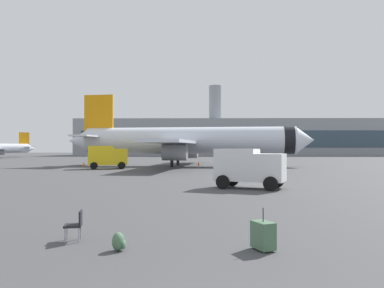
{
  "coord_description": "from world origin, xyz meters",
  "views": [
    {
      "loc": [
        -0.01,
        -4.16,
        2.68
      ],
      "look_at": [
        -0.51,
        30.42,
        3.0
      ],
      "focal_mm": 35.85,
      "sensor_mm": 36.0,
      "label": 1
    }
  ],
  "objects_px": {
    "service_truck": "(107,156)",
    "safety_cone_near": "(121,163)",
    "rolling_suitcase": "(263,235)",
    "gate_chair": "(76,223)",
    "safety_cone_outer": "(247,162)",
    "traveller_backpack": "(119,242)",
    "cargo_van": "(249,166)",
    "airplane_at_gate": "(187,141)",
    "safety_cone_far": "(199,163)",
    "safety_cone_mid": "(84,164)"
  },
  "relations": [
    {
      "from": "safety_cone_far",
      "to": "rolling_suitcase",
      "type": "height_order",
      "value": "rolling_suitcase"
    },
    {
      "from": "airplane_at_gate",
      "to": "safety_cone_near",
      "type": "height_order",
      "value": "airplane_at_gate"
    },
    {
      "from": "safety_cone_near",
      "to": "traveller_backpack",
      "type": "distance_m",
      "value": 48.49
    },
    {
      "from": "service_truck",
      "to": "traveller_backpack",
      "type": "xyz_separation_m",
      "value": [
        9.37,
        -38.27,
        -1.37
      ]
    },
    {
      "from": "rolling_suitcase",
      "to": "gate_chair",
      "type": "distance_m",
      "value": 5.29
    },
    {
      "from": "cargo_van",
      "to": "safety_cone_far",
      "type": "distance_m",
      "value": 32.5
    },
    {
      "from": "cargo_van",
      "to": "gate_chair",
      "type": "distance_m",
      "value": 15.85
    },
    {
      "from": "rolling_suitcase",
      "to": "traveller_backpack",
      "type": "height_order",
      "value": "rolling_suitcase"
    },
    {
      "from": "cargo_van",
      "to": "rolling_suitcase",
      "type": "distance_m",
      "value": 15.28
    },
    {
      "from": "safety_cone_far",
      "to": "traveller_backpack",
      "type": "bearing_deg",
      "value": -92.67
    },
    {
      "from": "safety_cone_far",
      "to": "airplane_at_gate",
      "type": "bearing_deg",
      "value": -122.36
    },
    {
      "from": "service_truck",
      "to": "traveller_backpack",
      "type": "distance_m",
      "value": 39.42
    },
    {
      "from": "cargo_van",
      "to": "safety_cone_outer",
      "type": "bearing_deg",
      "value": 82.98
    },
    {
      "from": "airplane_at_gate",
      "to": "rolling_suitcase",
      "type": "bearing_deg",
      "value": -85.91
    },
    {
      "from": "service_truck",
      "to": "traveller_backpack",
      "type": "bearing_deg",
      "value": -76.24
    },
    {
      "from": "cargo_van",
      "to": "rolling_suitcase",
      "type": "xyz_separation_m",
      "value": [
        -1.68,
        -15.15,
        -1.06
      ]
    },
    {
      "from": "cargo_van",
      "to": "traveller_backpack",
      "type": "bearing_deg",
      "value": -109.57
    },
    {
      "from": "safety_cone_mid",
      "to": "gate_chair",
      "type": "bearing_deg",
      "value": -73.62
    },
    {
      "from": "rolling_suitcase",
      "to": "traveller_backpack",
      "type": "relative_size",
      "value": 2.29
    },
    {
      "from": "airplane_at_gate",
      "to": "gate_chair",
      "type": "xyz_separation_m",
      "value": [
        -2.0,
        -43.93,
        -3.16
      ]
    },
    {
      "from": "cargo_van",
      "to": "rolling_suitcase",
      "type": "height_order",
      "value": "cargo_van"
    },
    {
      "from": "service_truck",
      "to": "safety_cone_near",
      "type": "xyz_separation_m",
      "value": [
        -0.16,
        9.28,
        -1.25
      ]
    },
    {
      "from": "airplane_at_gate",
      "to": "rolling_suitcase",
      "type": "relative_size",
      "value": 32.51
    },
    {
      "from": "safety_cone_outer",
      "to": "rolling_suitcase",
      "type": "height_order",
      "value": "rolling_suitcase"
    },
    {
      "from": "safety_cone_mid",
      "to": "traveller_backpack",
      "type": "height_order",
      "value": "safety_cone_mid"
    },
    {
      "from": "safety_cone_far",
      "to": "safety_cone_outer",
      "type": "distance_m",
      "value": 7.87
    },
    {
      "from": "airplane_at_gate",
      "to": "safety_cone_far",
      "type": "height_order",
      "value": "airplane_at_gate"
    },
    {
      "from": "airplane_at_gate",
      "to": "safety_cone_far",
      "type": "xyz_separation_m",
      "value": [
        1.67,
        2.63,
        -3.33
      ]
    },
    {
      "from": "service_truck",
      "to": "safety_cone_near",
      "type": "relative_size",
      "value": 7.07
    },
    {
      "from": "safety_cone_mid",
      "to": "gate_chair",
      "type": "xyz_separation_m",
      "value": [
        12.95,
        -44.07,
        0.18
      ]
    },
    {
      "from": "airplane_at_gate",
      "to": "traveller_backpack",
      "type": "relative_size",
      "value": 74.5
    },
    {
      "from": "service_truck",
      "to": "cargo_van",
      "type": "relative_size",
      "value": 1.07
    },
    {
      "from": "cargo_van",
      "to": "safety_cone_mid",
      "type": "bearing_deg",
      "value": 123.63
    },
    {
      "from": "safety_cone_far",
      "to": "traveller_backpack",
      "type": "xyz_separation_m",
      "value": [
        -2.22,
        -47.6,
        -0.1
      ]
    },
    {
      "from": "cargo_van",
      "to": "gate_chair",
      "type": "height_order",
      "value": "cargo_van"
    },
    {
      "from": "service_truck",
      "to": "cargo_van",
      "type": "xyz_separation_m",
      "value": [
        14.8,
        -22.98,
        -0.16
      ]
    },
    {
      "from": "safety_cone_outer",
      "to": "rolling_suitcase",
      "type": "distance_m",
      "value": 50.23
    },
    {
      "from": "service_truck",
      "to": "safety_cone_outer",
      "type": "distance_m",
      "value": 22.44
    },
    {
      "from": "airplane_at_gate",
      "to": "safety_cone_far",
      "type": "bearing_deg",
      "value": 57.64
    },
    {
      "from": "service_truck",
      "to": "safety_cone_outer",
      "type": "height_order",
      "value": "service_truck"
    },
    {
      "from": "safety_cone_near",
      "to": "safety_cone_outer",
      "type": "relative_size",
      "value": 0.95
    },
    {
      "from": "safety_cone_near",
      "to": "rolling_suitcase",
      "type": "relative_size",
      "value": 0.67
    },
    {
      "from": "safety_cone_outer",
      "to": "cargo_van",
      "type": "bearing_deg",
      "value": -97.02
    },
    {
      "from": "rolling_suitcase",
      "to": "traveller_backpack",
      "type": "distance_m",
      "value": 3.76
    },
    {
      "from": "safety_cone_outer",
      "to": "traveller_backpack",
      "type": "bearing_deg",
      "value": -100.99
    },
    {
      "from": "safety_cone_far",
      "to": "rolling_suitcase",
      "type": "relative_size",
      "value": 0.61
    },
    {
      "from": "safety_cone_outer",
      "to": "service_truck",
      "type": "bearing_deg",
      "value": -148.39
    },
    {
      "from": "gate_chair",
      "to": "cargo_van",
      "type": "bearing_deg",
      "value": 64.19
    },
    {
      "from": "traveller_backpack",
      "to": "cargo_van",
      "type": "bearing_deg",
      "value": 70.43
    },
    {
      "from": "safety_cone_near",
      "to": "gate_chair",
      "type": "height_order",
      "value": "gate_chair"
    }
  ]
}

